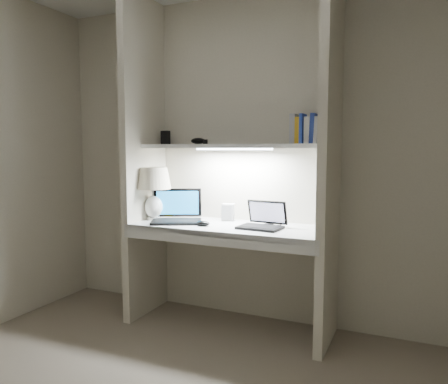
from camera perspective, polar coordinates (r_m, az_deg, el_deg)
The scene contains 17 objects.
back_wall at distance 3.43m, azimuth 2.40°, elevation 4.32°, with size 3.20×0.01×2.50m, color beige.
alcove_panel_left at distance 3.53m, azimuth -10.40°, elevation 4.27°, with size 0.06×0.55×2.50m, color beige.
alcove_panel_right at distance 2.96m, azimuth 13.68°, elevation 3.95°, with size 0.06×0.55×2.50m, color beige.
desk at distance 3.23m, azimuth 0.57°, elevation -4.69°, with size 1.40×0.55×0.04m, color white.
desk_apron at distance 3.00m, azimuth -1.42°, elevation -6.07°, with size 1.46×0.03×0.10m, color silver.
shelf at distance 3.26m, azimuth 1.24°, elevation 6.01°, with size 1.40×0.36×0.03m, color silver.
strip_light at distance 3.26m, azimuth 1.24°, elevation 5.63°, with size 0.60×0.04×0.01m, color white.
table_lamp at distance 3.48m, azimuth -9.21°, elevation 0.99°, with size 0.28×0.28×0.42m.
laptop_main at distance 3.40m, azimuth -6.17°, elevation -2.90°, with size 0.48×0.45×0.25m.
laptop_netbook at distance 3.12m, azimuth 5.07°, elevation -3.90°, with size 0.32×0.28×0.19m.
speaker at distance 3.40m, azimuth 0.57°, elevation -2.65°, with size 0.10×0.07×0.13m, color silver.
mouse at distance 3.19m, azimuth -2.72°, elevation -4.12°, with size 0.10×0.07×0.04m, color black.
cable_coil at distance 3.23m, azimuth 6.55°, elevation -4.23°, with size 0.11×0.11×0.01m, color black.
sticky_note at distance 3.51m, azimuth -7.32°, elevation -3.54°, with size 0.06×0.06×0.00m, color yellow.
book_row at distance 3.19m, azimuth 10.55°, elevation 8.00°, with size 0.20×0.14×0.21m.
shelf_box at distance 3.63m, azimuth -7.65°, elevation 7.05°, with size 0.07×0.05×0.11m, color black.
shelf_gadget at distance 3.38m, azimuth -3.39°, elevation 6.67°, with size 0.11×0.08×0.05m, color black.
Camera 1 is at (1.26, -1.69, 1.33)m, focal length 35.00 mm.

